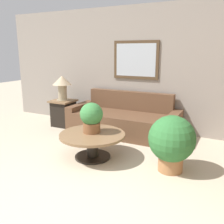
% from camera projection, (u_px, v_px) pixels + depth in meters
% --- Properties ---
extents(ground_plane, '(20.00, 20.00, 0.00)m').
position_uv_depth(ground_plane, '(42.00, 221.00, 2.53)').
color(ground_plane, '#BCAD93').
extents(wall_back, '(7.49, 0.09, 2.60)m').
position_uv_depth(wall_back, '(152.00, 70.00, 5.18)').
color(wall_back, gray).
rests_on(wall_back, ground_plane).
extents(couch_main, '(2.25, 0.91, 0.84)m').
position_uv_depth(couch_main, '(124.00, 121.00, 5.17)').
color(couch_main, brown).
rests_on(couch_main, ground_plane).
extents(coffee_table, '(1.04, 1.04, 0.41)m').
position_uv_depth(coffee_table, '(92.00, 140.00, 3.98)').
color(coffee_table, black).
rests_on(coffee_table, ground_plane).
extents(side_table, '(0.50, 0.50, 0.59)m').
position_uv_depth(side_table, '(63.00, 113.00, 5.72)').
color(side_table, black).
rests_on(side_table, ground_plane).
extents(table_lamp, '(0.42, 0.42, 0.55)m').
position_uv_depth(table_lamp, '(62.00, 84.00, 5.56)').
color(table_lamp, tan).
rests_on(table_lamp, side_table).
extents(potted_plant_on_table, '(0.37, 0.37, 0.49)m').
position_uv_depth(potted_plant_on_table, '(91.00, 117.00, 3.95)').
color(potted_plant_on_table, brown).
rests_on(potted_plant_on_table, coffee_table).
extents(potted_plant_floor, '(0.66, 0.66, 0.82)m').
position_uv_depth(potted_plant_floor, '(172.00, 141.00, 3.49)').
color(potted_plant_floor, '#9E6B42').
rests_on(potted_plant_floor, ground_plane).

